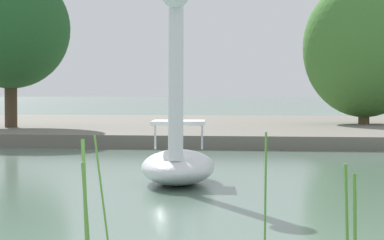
% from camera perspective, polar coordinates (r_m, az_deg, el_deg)
% --- Properties ---
extents(shore_bank_far, '(142.58, 23.11, 0.45)m').
position_cam_1_polar(shore_bank_far, '(36.75, 4.80, -0.54)').
color(shore_bank_far, '#6B665B').
rests_on(shore_bank_far, ground_plane).
extents(swan_boat, '(1.82, 3.27, 3.98)m').
position_cam_1_polar(swan_boat, '(15.80, -1.03, -2.26)').
color(swan_boat, white).
rests_on(swan_boat, ground_plane).
extents(tree_willow_overhanging, '(5.93, 5.30, 6.49)m').
position_cam_1_polar(tree_willow_overhanging, '(35.93, 12.38, 5.12)').
color(tree_willow_overhanging, brown).
rests_on(tree_willow_overhanging, shore_bank_far).
extents(tree_broadleaf_left, '(5.52, 5.96, 6.37)m').
position_cam_1_polar(tree_broadleaf_left, '(32.49, -13.03, 6.45)').
color(tree_broadleaf_left, '#423323').
rests_on(tree_broadleaf_left, shore_bank_far).
extents(reed_clump_foreground, '(3.53, 1.35, 1.53)m').
position_cam_1_polar(reed_clump_foreground, '(7.10, 7.44, -7.55)').
color(reed_clump_foreground, '#568E38').
rests_on(reed_clump_foreground, ground_plane).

